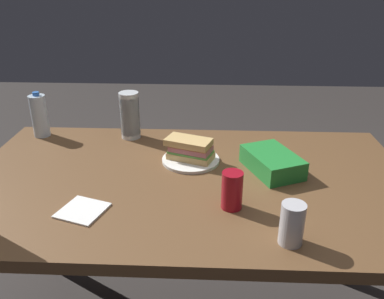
{
  "coord_description": "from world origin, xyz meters",
  "views": [
    {
      "loc": [
        -0.07,
        1.24,
        1.45
      ],
      "look_at": [
        -0.0,
        -0.14,
        0.82
      ],
      "focal_mm": 37.23,
      "sensor_mm": 36.0,
      "label": 1
    }
  ],
  "objects": [
    {
      "name": "soda_can_red",
      "position": [
        -0.14,
        0.18,
        0.83
      ],
      "size": [
        0.07,
        0.07,
        0.12
      ],
      "primitive_type": "cylinder",
      "color": "maroon",
      "rests_on": "dining_table"
    },
    {
      "name": "soda_can_silver",
      "position": [
        -0.29,
        0.35,
        0.83
      ],
      "size": [
        0.07,
        0.07,
        0.12
      ],
      "primitive_type": "cylinder",
      "color": "silver",
      "rests_on": "dining_table"
    },
    {
      "name": "chip_bag",
      "position": [
        -0.3,
        -0.07,
        0.8
      ],
      "size": [
        0.23,
        0.27,
        0.07
      ],
      "primitive_type": "cube",
      "rotation": [
        0.0,
        0.0,
        5.12
      ],
      "color": "#268C38",
      "rests_on": "dining_table"
    },
    {
      "name": "paper_napkin",
      "position": [
        0.32,
        0.23,
        0.77
      ],
      "size": [
        0.16,
        0.16,
        0.01
      ],
      "primitive_type": "cube",
      "rotation": [
        0.0,
        0.0,
        2.82
      ],
      "color": "white",
      "rests_on": "dining_table"
    },
    {
      "name": "dining_table",
      "position": [
        0.0,
        0.0,
        0.67
      ],
      "size": [
        1.59,
        0.92,
        0.77
      ],
      "color": "brown",
      "rests_on": "ground_plane"
    },
    {
      "name": "sandwich",
      "position": [
        -0.0,
        -0.13,
        0.82
      ],
      "size": [
        0.2,
        0.15,
        0.08
      ],
      "color": "#DBB26B",
      "rests_on": "paper_plate"
    },
    {
      "name": "paper_plate",
      "position": [
        -0.0,
        -0.14,
        0.77
      ],
      "size": [
        0.22,
        0.22,
        0.01
      ],
      "primitive_type": "cylinder",
      "color": "white",
      "rests_on": "dining_table"
    },
    {
      "name": "water_bottle_tall",
      "position": [
        0.67,
        -0.36,
        0.86
      ],
      "size": [
        0.07,
        0.07,
        0.2
      ],
      "color": "silver",
      "rests_on": "dining_table"
    },
    {
      "name": "plastic_cup_stack",
      "position": [
        0.27,
        -0.36,
        0.87
      ],
      "size": [
        0.08,
        0.08,
        0.2
      ],
      "color": "silver",
      "rests_on": "dining_table"
    }
  ]
}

